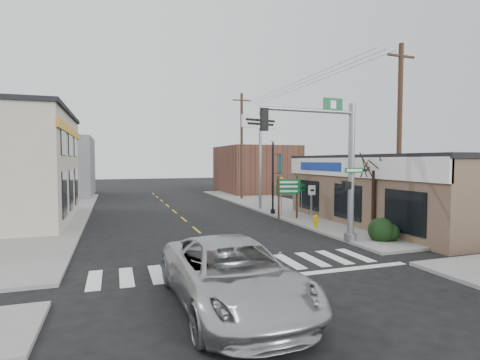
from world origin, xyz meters
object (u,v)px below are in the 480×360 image
object	(u,v)px
suv	(232,274)
utility_pole_far	(242,145)
guide_sign	(288,191)
utility_pole_near	(399,137)
fire_hydrant	(316,221)
lamp_post	(274,170)
bare_tree	(374,159)
traffic_signal_pole	(337,157)
dance_center_sign	(260,137)

from	to	relation	value
suv	utility_pole_far	xyz separation A→B (m)	(9.09, 25.70, 4.55)
guide_sign	utility_pole_near	size ratio (longest dim) A/B	0.29
suv	guide_sign	xyz separation A→B (m)	(7.72, 12.47, 1.05)
fire_hydrant	lamp_post	size ratio (longest dim) A/B	0.14
suv	utility_pole_near	xyz separation A→B (m)	(10.92, 6.24, 4.20)
suv	fire_hydrant	size ratio (longest dim) A/B	8.63
bare_tree	utility_pole_far	bearing A→B (deg)	92.18
traffic_signal_pole	utility_pole_near	xyz separation A→B (m)	(4.08, 0.64, 1.04)
bare_tree	utility_pole_near	distance (m)	1.66
fire_hydrant	utility_pole_far	distance (m)	17.50
lamp_post	utility_pole_far	size ratio (longest dim) A/B	0.51
utility_pole_near	utility_pole_far	world-z (taller)	utility_pole_far
traffic_signal_pole	lamp_post	xyz separation A→B (m)	(0.94, 9.31, -0.85)
lamp_post	utility_pole_far	distance (m)	11.10
fire_hydrant	bare_tree	world-z (taller)	bare_tree
fire_hydrant	utility_pole_far	xyz separation A→B (m)	(1.37, 16.74, 4.90)
guide_sign	utility_pole_far	size ratio (longest dim) A/B	0.27
lamp_post	utility_pole_near	distance (m)	9.41
suv	guide_sign	size ratio (longest dim) A/B	2.28
traffic_signal_pole	dance_center_sign	distance (m)	12.39
suv	traffic_signal_pole	xyz separation A→B (m)	(6.84, 5.60, 3.16)
suv	fire_hydrant	world-z (taller)	suv
fire_hydrant	bare_tree	size ratio (longest dim) A/B	0.15
dance_center_sign	utility_pole_far	distance (m)	7.97
traffic_signal_pole	dance_center_sign	world-z (taller)	dance_center_sign
lamp_post	utility_pole_far	bearing A→B (deg)	67.07
dance_center_sign	utility_pole_near	size ratio (longest dim) A/B	0.78
lamp_post	utility_pole_far	world-z (taller)	utility_pole_far
suv	utility_pole_far	world-z (taller)	utility_pole_far
fire_hydrant	utility_pole_near	distance (m)	6.19
lamp_post	bare_tree	size ratio (longest dim) A/B	1.09
utility_pole_near	bare_tree	bearing A→B (deg)	153.40
traffic_signal_pole	fire_hydrant	xyz separation A→B (m)	(0.88, 3.36, -3.52)
fire_hydrant	utility_pole_near	bearing A→B (deg)	-40.29
traffic_signal_pole	bare_tree	size ratio (longest dim) A/B	1.35
traffic_signal_pole	guide_sign	world-z (taller)	traffic_signal_pole
traffic_signal_pole	fire_hydrant	world-z (taller)	traffic_signal_pole
dance_center_sign	utility_pole_far	world-z (taller)	utility_pole_far
fire_hydrant	utility_pole_near	world-z (taller)	utility_pole_near
utility_pole_near	suv	bearing A→B (deg)	-152.01
traffic_signal_pole	lamp_post	world-z (taller)	traffic_signal_pole
guide_sign	utility_pole_far	world-z (taller)	utility_pole_far
suv	traffic_signal_pole	size ratio (longest dim) A/B	0.96
suv	bare_tree	world-z (taller)	bare_tree
fire_hydrant	lamp_post	distance (m)	6.53
utility_pole_far	suv	bearing A→B (deg)	-105.34
bare_tree	traffic_signal_pole	bearing A→B (deg)	-158.76
guide_sign	fire_hydrant	size ratio (longest dim) A/B	3.78
suv	dance_center_sign	distance (m)	20.10
traffic_signal_pole	utility_pole_far	world-z (taller)	utility_pole_far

